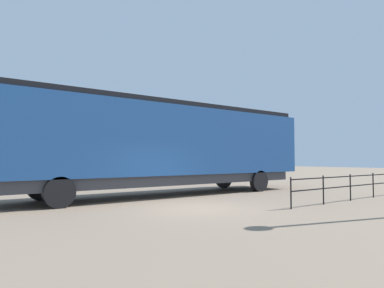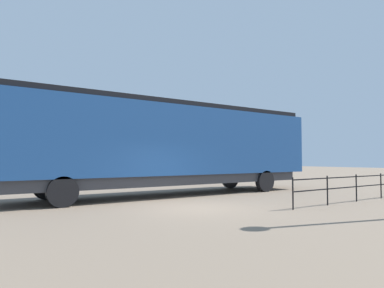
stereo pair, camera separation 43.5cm
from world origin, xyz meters
TOP-DOWN VIEW (x-y plane):
  - ground_plane at (0.00, 0.00)m, footprint 120.00×120.00m
  - locomotive at (-4.11, 1.84)m, footprint 3.08×15.87m
  - platform_fence at (2.21, 8.32)m, footprint 0.05×11.71m

SIDE VIEW (x-z plane):
  - ground_plane at x=0.00m, z-range 0.00..0.00m
  - platform_fence at x=2.21m, z-range 0.17..1.26m
  - locomotive at x=-4.11m, z-range 0.25..4.58m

